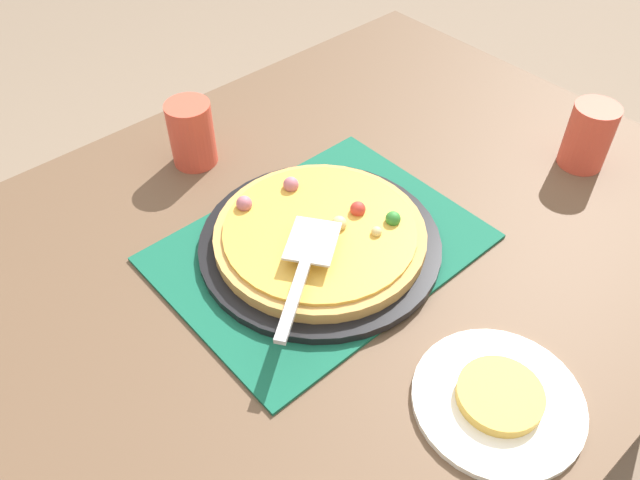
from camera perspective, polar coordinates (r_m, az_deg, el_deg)
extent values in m
plane|color=#84705B|center=(1.63, 0.00, -19.53)|extent=(8.00, 8.00, 0.00)
cube|color=brown|center=(1.01, 0.00, -1.40)|extent=(1.40, 1.00, 0.03)
cube|color=brown|center=(1.84, 5.84, 7.65)|extent=(0.07, 0.07, 0.72)
cube|color=#145B42|center=(1.00, 0.00, -0.69)|extent=(0.48, 0.36, 0.01)
cylinder|color=black|center=(0.99, 0.00, -0.29)|extent=(0.38, 0.38, 0.01)
cylinder|color=tan|center=(0.98, 0.00, 0.41)|extent=(0.33, 0.33, 0.02)
cylinder|color=gold|center=(0.97, 0.00, 0.96)|extent=(0.30, 0.30, 0.01)
sphere|color=#E5CC7F|center=(0.97, 1.74, 1.50)|extent=(0.02, 0.02, 0.02)
sphere|color=#B76675|center=(1.04, -2.64, 5.03)|extent=(0.03, 0.03, 0.03)
sphere|color=#338433|center=(0.98, 6.61, 1.94)|extent=(0.02, 0.02, 0.02)
sphere|color=#E5CC7F|center=(0.96, -1.21, 1.03)|extent=(0.02, 0.02, 0.02)
sphere|color=#E5CC7F|center=(0.96, 5.12, 0.75)|extent=(0.02, 0.02, 0.02)
sphere|color=red|center=(0.99, 3.43, 2.81)|extent=(0.02, 0.02, 0.02)
sphere|color=#B76675|center=(1.01, -6.86, 3.28)|extent=(0.03, 0.03, 0.03)
cylinder|color=white|center=(0.86, 15.75, -13.78)|extent=(0.22, 0.22, 0.01)
cylinder|color=#EAB747|center=(0.85, 15.92, -13.32)|extent=(0.11, 0.11, 0.02)
cylinder|color=#E04C38|center=(1.16, -11.50, 9.38)|extent=(0.08, 0.08, 0.12)
cylinder|color=#E04C38|center=(1.23, 23.06, 8.63)|extent=(0.08, 0.08, 0.12)
cube|color=silver|center=(0.92, -0.68, -0.07)|extent=(0.11, 0.11, 0.00)
cube|color=#B2B2B7|center=(0.85, -2.44, -5.47)|extent=(0.12, 0.09, 0.01)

